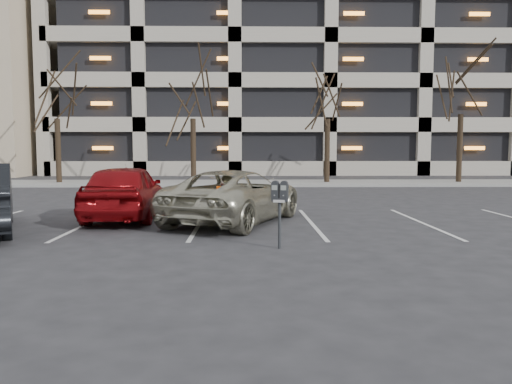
{
  "coord_description": "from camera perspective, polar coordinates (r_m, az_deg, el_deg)",
  "views": [
    {
      "loc": [
        -0.23,
        -10.12,
        1.87
      ],
      "look_at": [
        -0.07,
        -1.53,
        1.12
      ],
      "focal_mm": 35.0,
      "sensor_mm": 36.0,
      "label": 1
    }
  ],
  "objects": [
    {
      "name": "sidewalk",
      "position": [
        26.18,
        -0.59,
        1.03
      ],
      "size": [
        80.0,
        4.0,
        0.12
      ],
      "primitive_type": "cube",
      "color": "gray",
      "rests_on": "ground"
    },
    {
      "name": "parking_meter",
      "position": [
        9.29,
        2.72,
        -0.66
      ],
      "size": [
        0.34,
        0.22,
        1.25
      ],
      "rotation": [
        0.0,
        0.0,
        -0.32
      ],
      "color": "black",
      "rests_on": "ground"
    },
    {
      "name": "tree_b",
      "position": [
        26.51,
        -7.27,
        12.78
      ],
      "size": [
        3.34,
        3.34,
        7.59
      ],
      "color": "black",
      "rests_on": "ground"
    },
    {
      "name": "tree_a",
      "position": [
        28.12,
        -21.92,
        11.99
      ],
      "size": [
        3.33,
        3.33,
        7.58
      ],
      "color": "black",
      "rests_on": "ground"
    },
    {
      "name": "suv_silver",
      "position": [
        12.67,
        -2.4,
        -0.48
      ],
      "size": [
        3.94,
        5.28,
        1.34
      ],
      "rotation": [
        0.0,
        0.0,
        2.73
      ],
      "color": "beige",
      "rests_on": "ground"
    },
    {
      "name": "parking_garage",
      "position": [
        46.22,
        14.71,
        14.04
      ],
      "size": [
        52.0,
        20.0,
        19.0
      ],
      "color": "black",
      "rests_on": "ground"
    },
    {
      "name": "tree_c",
      "position": [
        26.7,
        8.23,
        12.69
      ],
      "size": [
        3.33,
        3.33,
        7.58
      ],
      "color": "black",
      "rests_on": "ground"
    },
    {
      "name": "stall_lines",
      "position": [
        12.61,
        -6.42,
        -3.55
      ],
      "size": [
        16.9,
        5.2,
        0.0
      ],
      "color": "silver",
      "rests_on": "ground"
    },
    {
      "name": "ground",
      "position": [
        10.29,
        0.2,
        -5.49
      ],
      "size": [
        140.0,
        140.0,
        0.0
      ],
      "primitive_type": "plane",
      "color": "#28282B",
      "rests_on": "ground"
    },
    {
      "name": "tree_d",
      "position": [
        28.71,
        22.51,
        12.64
      ],
      "size": [
        3.58,
        3.58,
        8.13
      ],
      "color": "black",
      "rests_on": "ground"
    },
    {
      "name": "car_red",
      "position": [
        13.71,
        -14.72,
        0.08
      ],
      "size": [
        1.95,
        4.41,
        1.48
      ],
      "primitive_type": "imported",
      "rotation": [
        0.0,
        0.0,
        3.19
      ],
      "color": "maroon",
      "rests_on": "ground"
    }
  ]
}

